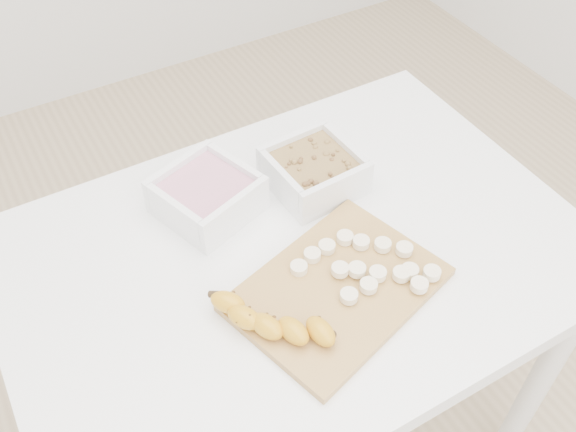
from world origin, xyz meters
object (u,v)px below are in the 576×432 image
cutting_board (337,289)px  table (296,284)px  bowl_yogurt (207,195)px  banana (275,321)px  bowl_granola (314,170)px

cutting_board → table: bearing=96.8°
bowl_yogurt → cutting_board: 0.30m
banana → bowl_granola: bearing=20.4°
bowl_yogurt → bowl_granola: 0.21m
bowl_yogurt → banana: 0.30m
table → bowl_granola: size_ratio=6.02×
table → banana: 0.21m
cutting_board → banana: (-0.13, -0.02, 0.02)m
table → banana: bearing=-131.6°
bowl_granola → table: bearing=-131.2°
bowl_yogurt → bowl_granola: size_ratio=1.22×
bowl_granola → cutting_board: (-0.10, -0.24, -0.03)m
bowl_yogurt → banana: bearing=-94.5°
table → bowl_yogurt: bowl_yogurt is taller
bowl_granola → banana: bowl_granola is taller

